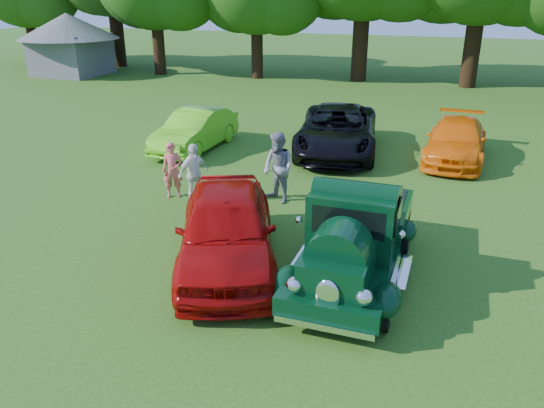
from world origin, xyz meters
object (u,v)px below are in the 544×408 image
(spectator_pink, at_px, (173,170))
(gazebo, at_px, (69,37))
(red_convertible, at_px, (227,228))
(back_car_black, at_px, (337,130))
(hero_pickup, at_px, (355,238))
(spectator_white, at_px, (194,174))
(back_car_lime, at_px, (195,130))
(spectator_grey, at_px, (278,168))
(back_car_orange, at_px, (456,141))

(spectator_pink, height_order, gazebo, gazebo)
(red_convertible, distance_m, back_car_black, 8.77)
(hero_pickup, relative_size, spectator_white, 2.96)
(hero_pickup, relative_size, back_car_black, 0.85)
(back_car_lime, bearing_deg, red_convertible, -57.28)
(spectator_grey, bearing_deg, hero_pickup, -18.90)
(hero_pickup, height_order, back_car_lime, hero_pickup)
(back_car_lime, xyz_separation_m, spectator_white, (2.31, -4.60, 0.12))
(spectator_pink, bearing_deg, red_convertible, -73.23)
(hero_pickup, distance_m, spectator_grey, 4.26)
(back_car_lime, height_order, spectator_grey, spectator_grey)
(red_convertible, height_order, gazebo, gazebo)
(hero_pickup, relative_size, gazebo, 0.76)
(gazebo, bearing_deg, spectator_white, -44.48)
(spectator_white, relative_size, gazebo, 0.26)
(hero_pickup, relative_size, spectator_grey, 2.56)
(back_car_black, xyz_separation_m, gazebo, (-20.57, 11.81, 1.61))
(spectator_grey, xyz_separation_m, spectator_white, (-2.08, -0.84, -0.13))
(spectator_white, xyz_separation_m, gazebo, (-18.05, 17.72, 1.58))
(hero_pickup, bearing_deg, back_car_black, 105.11)
(hero_pickup, distance_m, red_convertible, 2.59)
(back_car_lime, height_order, back_car_black, back_car_black)
(back_car_orange, bearing_deg, back_car_lime, -166.45)
(spectator_white, bearing_deg, spectator_pink, 99.36)
(red_convertible, bearing_deg, spectator_pink, 111.13)
(spectator_pink, xyz_separation_m, gazebo, (-17.30, 17.52, 1.63))
(red_convertible, bearing_deg, hero_pickup, -14.00)
(red_convertible, relative_size, spectator_white, 2.95)
(spectator_grey, bearing_deg, back_car_orange, 83.27)
(spectator_grey, bearing_deg, back_car_black, 116.72)
(gazebo, bearing_deg, red_convertible, -45.43)
(red_convertible, xyz_separation_m, spectator_grey, (-0.15, 3.70, 0.13))
(spectator_grey, relative_size, gazebo, 0.30)
(spectator_grey, relative_size, spectator_white, 1.16)
(back_car_black, height_order, spectator_white, spectator_white)
(back_car_lime, relative_size, spectator_pink, 2.75)
(hero_pickup, relative_size, spectator_pink, 3.15)
(spectator_grey, xyz_separation_m, gazebo, (-20.12, 16.88, 1.45))
(spectator_pink, bearing_deg, back_car_black, 32.87)
(back_car_black, relative_size, spectator_white, 3.48)
(red_convertible, xyz_separation_m, back_car_orange, (4.23, 9.21, -0.16))
(hero_pickup, bearing_deg, spectator_grey, 129.38)
(back_car_orange, bearing_deg, hero_pickup, -98.57)
(back_car_black, xyz_separation_m, spectator_pink, (-3.27, -5.71, -0.02))
(back_car_lime, distance_m, spectator_pink, 4.66)
(red_convertible, xyz_separation_m, back_car_lime, (-4.53, 7.45, -0.12))
(red_convertible, relative_size, spectator_grey, 2.54)
(back_car_black, distance_m, back_car_orange, 3.96)
(back_car_lime, relative_size, back_car_black, 0.74)
(back_car_lime, height_order, spectator_white, spectator_white)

